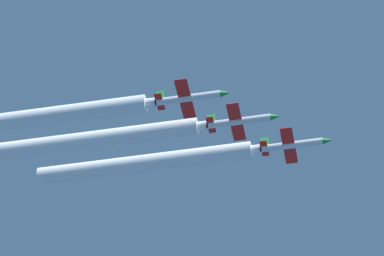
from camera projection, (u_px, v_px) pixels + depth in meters
jet_lead at (294, 145)px, 226.32m from camera, size 8.92×12.99×3.12m
jet_second_echelon at (241, 121)px, 220.33m from camera, size 8.92×12.99×3.12m
jet_third_echelon at (190, 98)px, 214.75m from camera, size 8.92×12.99×3.12m
smoke_trail_lead at (148, 163)px, 229.58m from camera, size 3.07×39.55×3.07m
smoke_trail_second_echelon at (91, 140)px, 223.64m from camera, size 3.07×40.20×3.07m
smoke_trail_third_echelon at (33, 118)px, 218.13m from camera, size 3.07×41.37×3.07m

